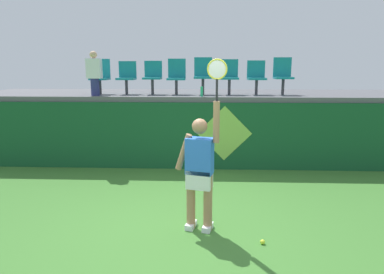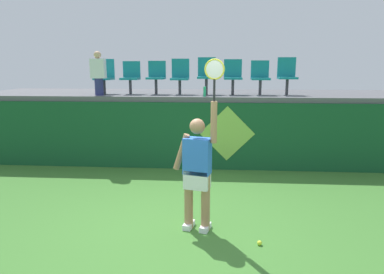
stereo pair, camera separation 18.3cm
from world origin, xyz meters
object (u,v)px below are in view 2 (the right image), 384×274
object	(u,v)px
stadium_chair_3	(180,75)
stadium_chair_4	(207,74)
water_bottle	(205,92)
stadium_chair_0	(105,75)
tennis_player	(198,168)
stadium_chair_7	(287,74)
stadium_chair_1	(131,76)
stadium_chair_6	(260,76)
stadium_chair_2	(156,75)
tennis_ball	(259,243)
stadium_chair_5	(233,75)
spectator_0	(98,73)

from	to	relation	value
stadium_chair_3	stadium_chair_4	size ratio (longest dim) A/B	0.96
water_bottle	stadium_chair_0	xyz separation A→B (m)	(-2.55, 0.64, 0.36)
tennis_player	water_bottle	xyz separation A→B (m)	(-0.03, 3.27, 0.87)
stadium_chair_3	stadium_chair_7	world-z (taller)	stadium_chair_7
stadium_chair_0	stadium_chair_1	size ratio (longest dim) A/B	1.07
stadium_chair_0	stadium_chair_3	bearing A→B (deg)	0.01
tennis_player	water_bottle	bearing A→B (deg)	90.49
stadium_chair_0	stadium_chair_6	distance (m)	3.88
stadium_chair_0	stadium_chair_1	world-z (taller)	stadium_chair_0
stadium_chair_0	stadium_chair_3	world-z (taller)	stadium_chair_3
stadium_chair_7	stadium_chair_0	bearing A→B (deg)	180.00
stadium_chair_1	stadium_chair_2	bearing A→B (deg)	-0.10
tennis_player	water_bottle	size ratio (longest dim) A/B	10.73
tennis_ball	stadium_chair_0	xyz separation A→B (m)	(-3.45, 4.34, 2.13)
stadium_chair_5	stadium_chair_0	bearing A→B (deg)	179.94
stadium_chair_4	spectator_0	distance (m)	2.61
stadium_chair_7	stadium_chair_6	bearing A→B (deg)	-179.55
stadium_chair_3	stadium_chair_7	bearing A→B (deg)	-0.01
stadium_chair_2	spectator_0	bearing A→B (deg)	-160.55
stadium_chair_3	stadium_chair_6	distance (m)	1.97
water_bottle	stadium_chair_3	xyz separation A→B (m)	(-0.64, 0.64, 0.36)
stadium_chair_4	stadium_chair_5	xyz separation A→B (m)	(0.65, -0.00, -0.03)
spectator_0	water_bottle	bearing A→B (deg)	-3.65
tennis_ball	stadium_chair_5	world-z (taller)	stadium_chair_5
tennis_ball	stadium_chair_7	size ratio (longest dim) A/B	0.07
tennis_ball	stadium_chair_0	bearing A→B (deg)	128.48
water_bottle	stadium_chair_7	bearing A→B (deg)	17.83
tennis_player	stadium_chair_7	distance (m)	4.54
stadium_chair_2	stadium_chair_5	bearing A→B (deg)	0.12
tennis_ball	stadium_chair_0	world-z (taller)	stadium_chair_0
water_bottle	stadium_chair_5	world-z (taller)	stadium_chair_5
stadium_chair_7	spectator_0	bearing A→B (deg)	-174.04
stadium_chair_7	water_bottle	bearing A→B (deg)	-162.17
stadium_chair_2	stadium_chair_7	size ratio (longest dim) A/B	0.91
water_bottle	stadium_chair_6	distance (m)	1.51
stadium_chair_2	stadium_chair_4	size ratio (longest dim) A/B	0.91
tennis_ball	stadium_chair_3	distance (m)	5.07
stadium_chair_2	stadium_chair_4	world-z (taller)	stadium_chair_4
tennis_player	stadium_chair_4	distance (m)	4.11
stadium_chair_2	tennis_ball	bearing A→B (deg)	-63.81
stadium_chair_1	stadium_chair_4	distance (m)	1.90
tennis_player	stadium_chair_6	bearing A→B (deg)	71.55
tennis_ball	water_bottle	xyz separation A→B (m)	(-0.90, 3.70, 1.77)
stadium_chair_3	stadium_chair_7	distance (m)	2.61
tennis_ball	stadium_chair_0	distance (m)	5.93
stadium_chair_0	stadium_chair_3	distance (m)	1.91
stadium_chair_4	water_bottle	bearing A→B (deg)	-91.79
tennis_player	stadium_chair_4	world-z (taller)	stadium_chair_4
water_bottle	stadium_chair_4	size ratio (longest dim) A/B	0.25
tennis_player	stadium_chair_5	xyz separation A→B (m)	(0.64, 3.91, 1.23)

